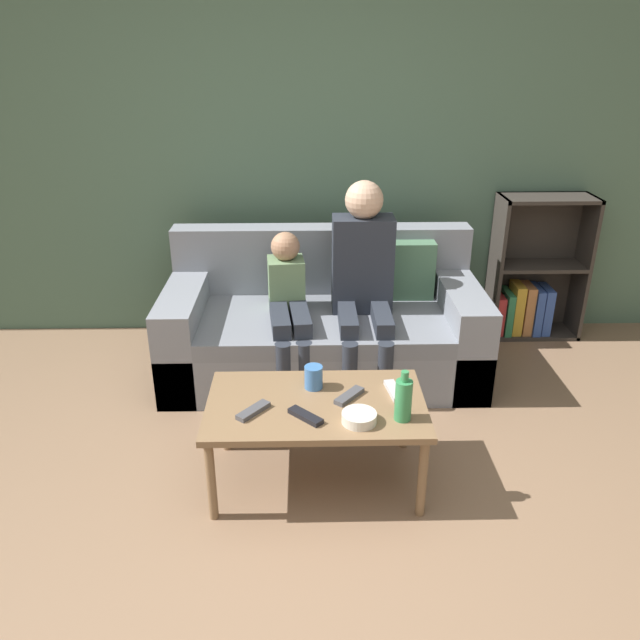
% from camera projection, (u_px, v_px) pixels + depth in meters
% --- Properties ---
extents(ground_plane, '(22.00, 22.00, 0.00)m').
position_uv_depth(ground_plane, '(305.00, 587.00, 2.35)').
color(ground_plane, '#84664C').
extents(wall_back, '(12.00, 0.06, 2.60)m').
position_uv_depth(wall_back, '(303.00, 140.00, 3.99)').
color(wall_back, '#4C6B56').
rests_on(wall_back, ground_plane).
extents(couch, '(1.86, 0.91, 0.82)m').
position_uv_depth(couch, '(324.00, 328.00, 3.82)').
color(couch, gray).
rests_on(couch, ground_plane).
extents(bookshelf, '(0.61, 0.28, 0.97)m').
position_uv_depth(bookshelf, '(531.00, 282.00, 4.26)').
color(bookshelf, '#332D28').
rests_on(bookshelf, ground_plane).
extents(coffee_table, '(0.97, 0.58, 0.42)m').
position_uv_depth(coffee_table, '(316.00, 410.00, 2.77)').
color(coffee_table, brown).
rests_on(coffee_table, ground_plane).
extents(person_adult, '(0.35, 0.63, 1.17)m').
position_uv_depth(person_adult, '(363.00, 271.00, 3.58)').
color(person_adult, '#282D38').
rests_on(person_adult, ground_plane).
extents(person_child, '(0.27, 0.64, 0.88)m').
position_uv_depth(person_child, '(289.00, 304.00, 3.59)').
color(person_child, '#282D38').
rests_on(person_child, ground_plane).
extents(cup_near, '(0.08, 0.08, 0.11)m').
position_uv_depth(cup_near, '(314.00, 377.00, 2.85)').
color(cup_near, '#3D70B2').
rests_on(cup_near, coffee_table).
extents(tv_remote_0, '(0.14, 0.16, 0.02)m').
position_uv_depth(tv_remote_0, '(253.00, 411.00, 2.67)').
color(tv_remote_0, '#47474C').
rests_on(tv_remote_0, coffee_table).
extents(tv_remote_1, '(0.07, 0.18, 0.02)m').
position_uv_depth(tv_remote_1, '(394.00, 391.00, 2.83)').
color(tv_remote_1, '#B7B7BC').
rests_on(tv_remote_1, coffee_table).
extents(tv_remote_2, '(0.15, 0.15, 0.02)m').
position_uv_depth(tv_remote_2, '(306.00, 416.00, 2.63)').
color(tv_remote_2, black).
rests_on(tv_remote_2, coffee_table).
extents(tv_remote_3, '(0.15, 0.16, 0.02)m').
position_uv_depth(tv_remote_3, '(349.00, 396.00, 2.78)').
color(tv_remote_3, '#47474C').
rests_on(tv_remote_3, coffee_table).
extents(snack_bowl, '(0.15, 0.15, 0.05)m').
position_uv_depth(snack_bowl, '(359.00, 418.00, 2.60)').
color(snack_bowl, beige).
rests_on(snack_bowl, coffee_table).
extents(bottle, '(0.07, 0.07, 0.23)m').
position_uv_depth(bottle, '(403.00, 399.00, 2.60)').
color(bottle, '#33844C').
rests_on(bottle, coffee_table).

